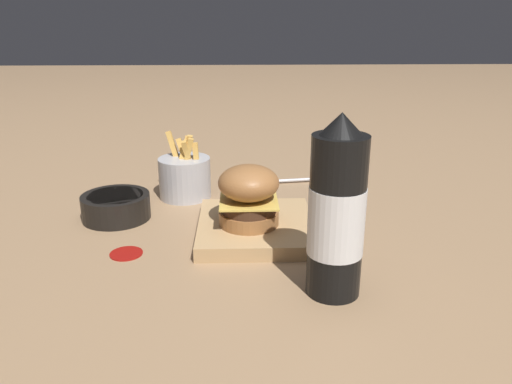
% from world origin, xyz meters
% --- Properties ---
extents(ground_plane, '(6.00, 6.00, 0.00)m').
position_xyz_m(ground_plane, '(0.00, 0.00, 0.00)').
color(ground_plane, '#9E7A56').
extents(serving_board, '(0.21, 0.19, 0.02)m').
position_xyz_m(serving_board, '(0.00, 0.04, 0.01)').
color(serving_board, tan).
rests_on(serving_board, ground_plane).
extents(burger, '(0.10, 0.10, 0.10)m').
position_xyz_m(burger, '(0.01, 0.03, 0.07)').
color(burger, '#9E6638').
rests_on(burger, serving_board).
extents(ketchup_bottle, '(0.07, 0.07, 0.23)m').
position_xyz_m(ketchup_bottle, '(0.19, 0.13, 0.11)').
color(ketchup_bottle, black).
rests_on(ketchup_bottle, ground_plane).
extents(fries_basket, '(0.10, 0.10, 0.13)m').
position_xyz_m(fries_basket, '(-0.18, -0.09, 0.04)').
color(fries_basket, '#B7B7BC').
rests_on(fries_basket, ground_plane).
extents(side_bowl, '(0.12, 0.12, 0.04)m').
position_xyz_m(side_bowl, '(-0.07, -0.20, 0.02)').
color(side_bowl, black).
rests_on(side_bowl, ground_plane).
extents(spoon, '(0.04, 0.19, 0.01)m').
position_xyz_m(spoon, '(-0.27, 0.19, 0.01)').
color(spoon, silver).
rests_on(spoon, ground_plane).
extents(ketchup_puddle, '(0.05, 0.05, 0.00)m').
position_xyz_m(ketchup_puddle, '(0.07, -0.16, 0.00)').
color(ketchup_puddle, '#9E140F').
rests_on(ketchup_puddle, ground_plane).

